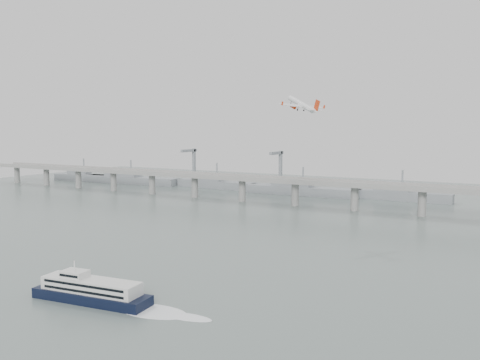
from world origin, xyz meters
The scene contains 5 objects.
ground centered at (0.00, 0.00, 0.00)m, with size 900.00×900.00×0.00m, color slate.
bridge centered at (-1.15, 200.00, 17.65)m, with size 800.00×22.00×23.90m.
distant_fleet centered at (-155.36, 265.08, 6.22)m, with size 453.00×60.90×40.00m.
ferry centered at (-3.51, -50.71, 3.98)m, with size 77.72×19.54×14.66m.
airliner centered at (15.71, 102.60, 77.84)m, with size 29.78×28.81×13.92m.
Camera 1 is at (134.63, -182.55, 64.45)m, focal length 38.00 mm.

